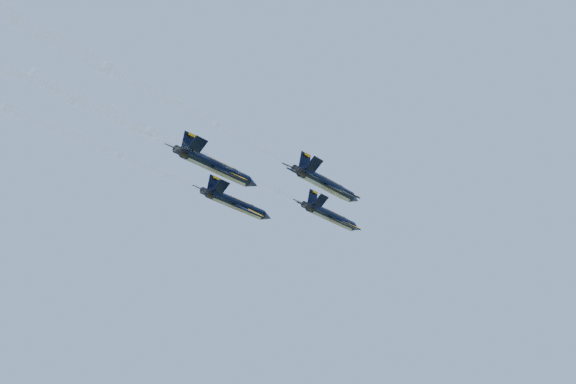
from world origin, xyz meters
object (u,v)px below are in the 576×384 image
Objects in this scene: jet_lead at (332,217)px; jet_slot at (218,168)px; jet_right at (328,185)px; jet_left at (238,205)px.

jet_slot is at bearing -90.58° from jet_lead.
jet_slot is (-8.70, -14.23, 0.00)m from jet_right.
jet_lead is 1.00× the size of jet_slot.
jet_right is (7.51, -13.98, 0.00)m from jet_lead.
jet_right is at bearing -59.90° from jet_lead.
jet_lead is 28.23m from jet_slot.
jet_lead is at bearing 89.42° from jet_slot.
jet_lead is at bearing 59.46° from jet_left.
jet_slot is at bearing -119.62° from jet_right.
jet_left is 16.37m from jet_right.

